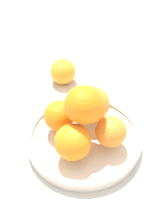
{
  "coord_description": "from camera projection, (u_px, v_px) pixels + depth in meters",
  "views": [
    {
      "loc": [
        -0.36,
        0.29,
        0.58
      ],
      "look_at": [
        0.0,
        0.0,
        0.11
      ],
      "focal_mm": 50.0,
      "sensor_mm": 36.0,
      "label": 1
    }
  ],
  "objects": [
    {
      "name": "stray_orange",
      "position": [
        63.0,
        72.0,
        0.87
      ],
      "size": [
        0.07,
        0.07,
        0.07
      ],
      "primitive_type": "sphere",
      "color": "orange",
      "rests_on": "ground_plane"
    },
    {
      "name": "orange_pile",
      "position": [
        84.0,
        117.0,
        0.67
      ],
      "size": [
        0.18,
        0.18,
        0.14
      ],
      "color": "orange",
      "rests_on": "fruit_bowl"
    },
    {
      "name": "fruit_bowl",
      "position": [
        84.0,
        138.0,
        0.73
      ],
      "size": [
        0.27,
        0.27,
        0.04
      ],
      "color": "silver",
      "rests_on": "ground_plane"
    },
    {
      "name": "ground_plane",
      "position": [
        84.0,
        143.0,
        0.74
      ],
      "size": [
        4.0,
        4.0,
        0.0
      ],
      "primitive_type": "plane",
      "color": "beige"
    }
  ]
}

